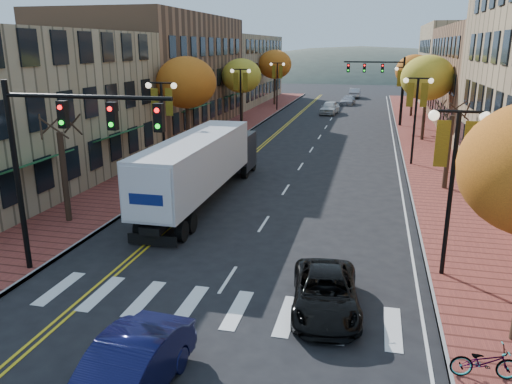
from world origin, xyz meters
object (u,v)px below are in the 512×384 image
Objects in this scene: semi_truck at (204,162)px; black_suv at (325,293)px; navy_sedan at (126,374)px; bicycle at (485,362)px.

semi_truck reaches higher than black_suv.
navy_sedan reaches higher than bicycle.
semi_truck is 3.17× the size of navy_sedan.
semi_truck is at bearing 105.81° from navy_sedan.
bicycle is (11.72, -13.00, -1.55)m from semi_truck.
navy_sedan is at bearing -134.65° from black_suv.
semi_truck is 17.58m from bicycle.
semi_truck is 3.27× the size of black_suv.
black_suv is at bearing -54.16° from semi_truck.
semi_truck reaches higher than bicycle.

